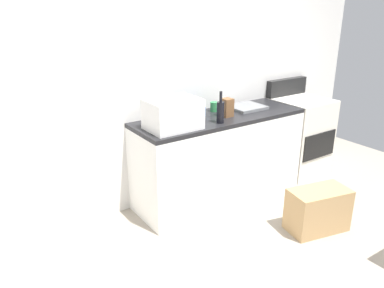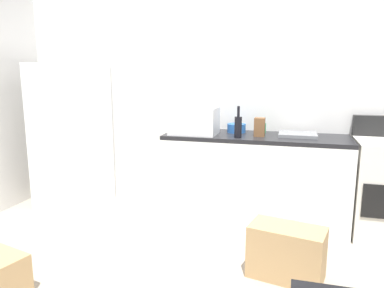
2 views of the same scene
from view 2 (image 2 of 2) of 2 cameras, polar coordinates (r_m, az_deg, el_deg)
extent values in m
plane|color=#9E9384|center=(2.92, 0.44, -20.06)|extent=(6.00, 6.00, 0.00)
cube|color=silver|center=(4.02, 6.28, 8.00)|extent=(5.00, 0.10, 2.60)
cube|color=white|center=(3.78, 9.65, -5.67)|extent=(1.80, 0.60, 0.86)
cube|color=black|center=(3.68, 9.87, 1.06)|extent=(1.80, 0.60, 0.04)
cube|color=white|center=(4.35, -18.18, 1.19)|extent=(0.68, 0.66, 1.61)
cube|color=white|center=(3.68, 0.34, 3.65)|extent=(0.46, 0.34, 0.27)
cube|color=slate|center=(3.72, 16.13, 1.44)|extent=(0.36, 0.32, 0.03)
cylinder|color=black|center=(3.50, 7.18, 2.61)|extent=(0.07, 0.07, 0.20)
cylinder|color=black|center=(3.48, 7.24, 5.05)|extent=(0.03, 0.03, 0.10)
cylinder|color=#338C4C|center=(3.83, 10.84, 2.46)|extent=(0.08, 0.08, 0.10)
cube|color=brown|center=(3.61, 10.46, 2.61)|extent=(0.10, 0.10, 0.18)
cylinder|color=#2659A5|center=(3.82, 6.93, 2.47)|extent=(0.19, 0.19, 0.09)
cube|color=tan|center=(2.91, 14.47, -16.00)|extent=(0.59, 0.40, 0.40)
camera|label=1|loc=(2.78, -60.81, 14.99)|focal=35.72mm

